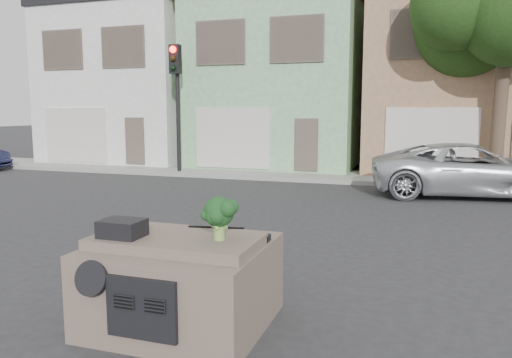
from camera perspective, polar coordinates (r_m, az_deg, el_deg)
The scene contains 12 objects.
ground_plane at distance 8.97m, azimuth 0.44°, elevation -8.74°, with size 120.00×120.00×0.00m, color #303033.
sidewalk at distance 19.03m, azimuth 10.26°, elevation 0.25°, with size 40.00×3.00×0.15m, color gray.
townhouse_white at distance 26.50m, azimuth -12.82°, elevation 10.32°, with size 7.20×8.20×7.55m, color white.
townhouse_mint at distance 23.53m, azimuth 3.30°, elevation 10.83°, with size 7.20×8.20×7.55m, color #8CC38B.
townhouse_tan at distance 22.75m, azimuth 22.18°, elevation 10.37°, with size 7.20×8.20×7.55m, color #A67D5C.
silver_pickup at distance 16.31m, azimuth 23.09°, elevation -1.80°, with size 2.63×5.70×1.58m, color silver.
traffic_signal at distance 19.90m, azimuth -9.03°, elevation 7.75°, with size 0.40×0.40×5.10m, color black.
tree_near at distance 18.21m, azimuth 26.41°, elevation 12.40°, with size 4.40×4.00×8.50m, color #214014.
car_dashboard at distance 6.15m, azimuth -8.38°, elevation -11.25°, with size 2.00×1.80×1.12m, color #6C5B4F.
instrument_hump at distance 5.96m, azimuth -15.04°, elevation -5.46°, with size 0.48×0.38×0.20m, color black.
wiper_arm at distance 6.21m, azimuth -4.58°, elevation -5.52°, with size 0.70×0.03×0.02m, color black.
broccoli at distance 5.61m, azimuth -4.25°, elevation -4.44°, with size 0.41×0.41×0.51m, color #143716.
Camera 1 is at (2.65, -8.18, 2.57)m, focal length 35.00 mm.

